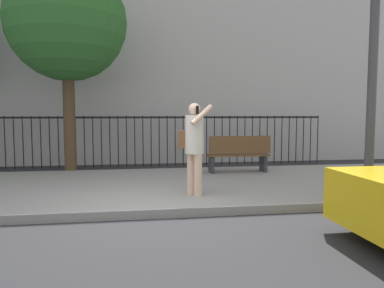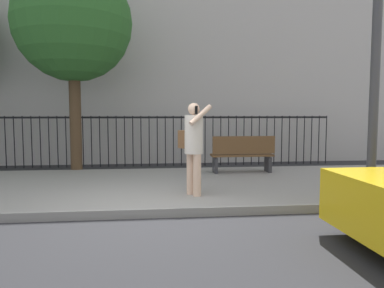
{
  "view_description": "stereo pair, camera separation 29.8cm",
  "coord_description": "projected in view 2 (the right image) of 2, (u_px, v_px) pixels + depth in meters",
  "views": [
    {
      "loc": [
        -0.09,
        -5.73,
        1.67
      ],
      "look_at": [
        0.98,
        1.25,
        1.08
      ],
      "focal_mm": 34.39,
      "sensor_mm": 36.0,
      "label": 1
    },
    {
      "loc": [
        0.2,
        -5.77,
        1.67
      ],
      "look_at": [
        0.98,
        1.25,
        1.08
      ],
      "focal_mm": 34.39,
      "sensor_mm": 36.0,
      "label": 2
    }
  ],
  "objects": [
    {
      "name": "ground_plane",
      "position": [
        139.0,
        219.0,
        5.83
      ],
      "size": [
        60.0,
        60.0,
        0.0
      ],
      "primitive_type": "plane",
      "color": "#28282B"
    },
    {
      "name": "sidewalk",
      "position": [
        143.0,
        187.0,
        8.0
      ],
      "size": [
        28.0,
        4.4,
        0.15
      ],
      "primitive_type": "cube",
      "color": "gray",
      "rests_on": "ground"
    },
    {
      "name": "iron_fence",
      "position": [
        145.0,
        134.0,
        11.59
      ],
      "size": [
        12.03,
        0.04,
        1.6
      ],
      "color": "black",
      "rests_on": "ground"
    },
    {
      "name": "pedestrian_on_phone",
      "position": [
        193.0,
        142.0,
        6.81
      ],
      "size": [
        0.62,
        0.72,
        1.71
      ],
      "color": "beige",
      "rests_on": "sidewalk"
    },
    {
      "name": "street_bench",
      "position": [
        243.0,
        153.0,
        9.4
      ],
      "size": [
        1.6,
        0.45,
        0.95
      ],
      "color": "brown",
      "rests_on": "sidewalk"
    },
    {
      "name": "street_tree_far",
      "position": [
        73.0,
        23.0,
        9.74
      ],
      "size": [
        3.12,
        3.12,
        5.64
      ],
      "color": "#4C3823",
      "rests_on": "ground"
    }
  ]
}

